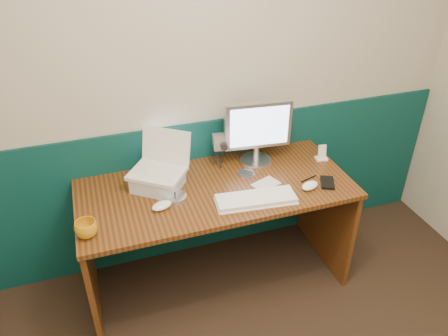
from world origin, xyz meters
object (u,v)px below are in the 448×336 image
object	(u,v)px
monitor	(257,133)
mug	(86,229)
laptop	(156,156)
desk	(216,236)
keyboard	(256,199)
camcorder	(219,152)

from	to	relation	value
monitor	mug	bearing A→B (deg)	-153.30
laptop	desk	bearing A→B (deg)	18.88
monitor	keyboard	bearing A→B (deg)	-105.73
monitor	camcorder	xyz separation A→B (m)	(-0.24, 0.03, -0.11)
keyboard	camcorder	world-z (taller)	camcorder
desk	mug	distance (m)	0.88
mug	camcorder	distance (m)	0.94
laptop	monitor	world-z (taller)	monitor
monitor	keyboard	xyz separation A→B (m)	(-0.16, -0.40, -0.19)
camcorder	keyboard	bearing A→B (deg)	-68.68
keyboard	mug	distance (m)	0.91
laptop	keyboard	distance (m)	0.61
mug	monitor	bearing A→B (deg)	20.63
mug	desk	bearing A→B (deg)	15.66
mug	camcorder	world-z (taller)	camcorder
monitor	camcorder	size ratio (longest dim) A/B	2.09
keyboard	camcorder	bearing A→B (deg)	106.29
monitor	desk	bearing A→B (deg)	-143.28
desk	monitor	world-z (taller)	monitor
laptop	monitor	size ratio (longest dim) A/B	0.72
laptop	mug	bearing A→B (deg)	-107.49
camcorder	monitor	bearing A→B (deg)	3.76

